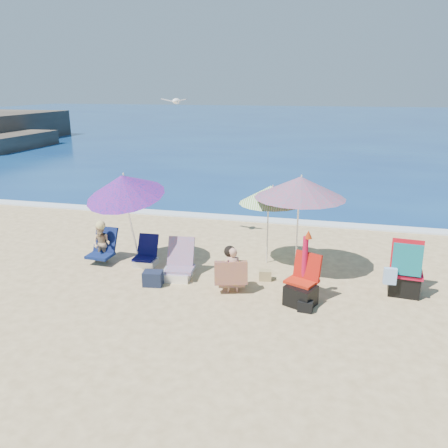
% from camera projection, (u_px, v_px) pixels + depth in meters
% --- Properties ---
extents(ground, '(120.00, 120.00, 0.00)m').
position_uv_depth(ground, '(227.00, 298.00, 8.32)').
color(ground, '#D8BC84').
rests_on(ground, ground).
extents(sea, '(120.00, 80.00, 0.12)m').
position_uv_depth(sea, '(321.00, 122.00, 50.12)').
color(sea, navy).
rests_on(sea, ground).
extents(foam, '(120.00, 0.50, 0.04)m').
position_uv_depth(foam, '(268.00, 220.00, 13.05)').
color(foam, white).
rests_on(foam, ground).
extents(umbrella_turquoise, '(2.00, 2.00, 2.07)m').
position_uv_depth(umbrella_turquoise, '(300.00, 187.00, 8.87)').
color(umbrella_turquoise, white).
rests_on(umbrella_turquoise, ground).
extents(umbrella_striped, '(1.63, 1.63, 1.78)m').
position_uv_depth(umbrella_striped, '(271.00, 195.00, 9.46)').
color(umbrella_striped, silver).
rests_on(umbrella_striped, ground).
extents(umbrella_blue, '(1.86, 1.91, 2.20)m').
position_uv_depth(umbrella_blue, '(124.00, 186.00, 9.12)').
color(umbrella_blue, white).
rests_on(umbrella_blue, ground).
extents(furled_umbrella, '(0.19, 0.18, 1.31)m').
position_uv_depth(furled_umbrella, '(305.00, 261.00, 8.09)').
color(furled_umbrella, '#B20C31').
rests_on(furled_umbrella, ground).
extents(chair_navy, '(0.50, 0.59, 0.63)m').
position_uv_depth(chair_navy, '(146.00, 257.00, 9.82)').
color(chair_navy, '#0B0C43').
rests_on(chair_navy, ground).
extents(chair_rainbow, '(0.66, 0.76, 0.77)m').
position_uv_depth(chair_rainbow, '(178.00, 268.00, 9.15)').
color(chair_rainbow, '#C34E44').
rests_on(chair_rainbow, ground).
extents(camp_chair_left, '(0.67, 0.77, 0.89)m').
position_uv_depth(camp_chair_left, '(302.00, 290.00, 8.02)').
color(camp_chair_left, red).
rests_on(camp_chair_left, ground).
extents(camp_chair_right, '(0.74, 0.70, 1.04)m').
position_uv_depth(camp_chair_right, '(404.00, 275.00, 8.36)').
color(camp_chair_right, '#B30C28').
rests_on(camp_chair_right, ground).
extents(person_center, '(0.65, 0.61, 0.90)m').
position_uv_depth(person_center, '(232.00, 271.00, 8.42)').
color(person_center, tan).
rests_on(person_center, ground).
extents(person_left, '(0.54, 0.67, 0.94)m').
position_uv_depth(person_left, '(102.00, 243.00, 9.90)').
color(person_left, tan).
rests_on(person_left, ground).
extents(bag_navy_a, '(0.40, 0.32, 0.29)m').
position_uv_depth(bag_navy_a, '(153.00, 278.00, 8.79)').
color(bag_navy_a, '#171E32').
rests_on(bag_navy_a, ground).
extents(bag_tan, '(0.27, 0.21, 0.21)m').
position_uv_depth(bag_tan, '(265.00, 275.00, 9.04)').
color(bag_tan, '#9E8C5A').
rests_on(bag_tan, ground).
extents(bag_black_b, '(0.27, 0.20, 0.19)m').
position_uv_depth(bag_black_b, '(305.00, 306.00, 7.79)').
color(bag_black_b, black).
rests_on(bag_black_b, ground).
extents(seagull, '(0.66, 0.34, 0.12)m').
position_uv_depth(seagull, '(176.00, 101.00, 10.24)').
color(seagull, white).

